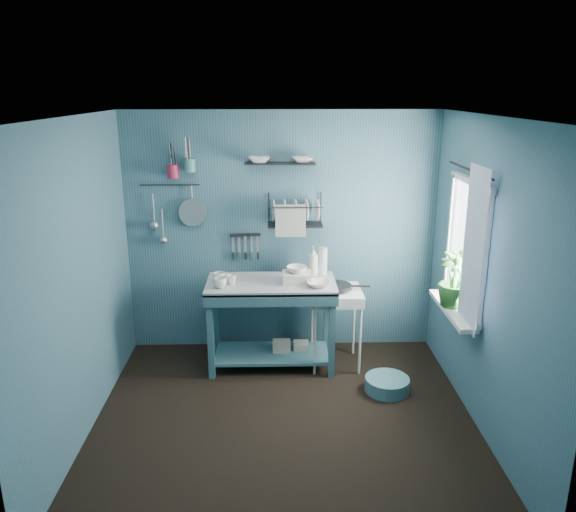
{
  "coord_description": "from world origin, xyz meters",
  "views": [
    {
      "loc": [
        -0.07,
        -4.14,
        2.7
      ],
      "look_at": [
        0.05,
        0.85,
        1.2
      ],
      "focal_mm": 35.0,
      "sensor_mm": 36.0,
      "label": 1
    }
  ],
  "objects_px": {
    "work_counter": "(272,324)",
    "hotplate_stand": "(335,327)",
    "colander": "(193,213)",
    "utensil_cup_teal": "(190,165)",
    "mug_right": "(220,277)",
    "soap_bottle": "(313,261)",
    "potted_plant": "(454,280)",
    "mug_mid": "(232,280)",
    "mug_left": "(220,283)",
    "dish_rack": "(295,210)",
    "wash_tub": "(297,277)",
    "utensil_cup_magenta": "(173,171)",
    "frying_pan": "(336,286)",
    "floor_basin": "(387,384)",
    "water_bottle": "(323,261)",
    "storage_tin_small": "(301,351)",
    "storage_tin_large": "(282,352)"
  },
  "relations": [
    {
      "from": "mug_left",
      "to": "utensil_cup_teal",
      "type": "distance_m",
      "value": 1.22
    },
    {
      "from": "dish_rack",
      "to": "frying_pan",
      "type": "bearing_deg",
      "value": -49.12
    },
    {
      "from": "work_counter",
      "to": "floor_basin",
      "type": "bearing_deg",
      "value": -16.34
    },
    {
      "from": "wash_tub",
      "to": "soap_bottle",
      "type": "xyz_separation_m",
      "value": [
        0.17,
        0.22,
        0.1
      ]
    },
    {
      "from": "utensil_cup_magenta",
      "to": "potted_plant",
      "type": "height_order",
      "value": "utensil_cup_magenta"
    },
    {
      "from": "wash_tub",
      "to": "utensil_cup_teal",
      "type": "xyz_separation_m",
      "value": [
        -1.04,
        0.42,
        1.03
      ]
    },
    {
      "from": "work_counter",
      "to": "storage_tin_small",
      "type": "xyz_separation_m",
      "value": [
        0.3,
        0.08,
        -0.34
      ]
    },
    {
      "from": "mug_mid",
      "to": "potted_plant",
      "type": "relative_size",
      "value": 0.2
    },
    {
      "from": "utensil_cup_teal",
      "to": "storage_tin_large",
      "type": "xyz_separation_m",
      "value": [
        0.89,
        -0.35,
        -1.86
      ]
    },
    {
      "from": "utensil_cup_magenta",
      "to": "storage_tin_small",
      "type": "height_order",
      "value": "utensil_cup_magenta"
    },
    {
      "from": "work_counter",
      "to": "mug_mid",
      "type": "height_order",
      "value": "mug_mid"
    },
    {
      "from": "wash_tub",
      "to": "frying_pan",
      "type": "bearing_deg",
      "value": 3.58
    },
    {
      "from": "floor_basin",
      "to": "wash_tub",
      "type": "bearing_deg",
      "value": 147.09
    },
    {
      "from": "mug_right",
      "to": "soap_bottle",
      "type": "height_order",
      "value": "soap_bottle"
    },
    {
      "from": "soap_bottle",
      "to": "dish_rack",
      "type": "bearing_deg",
      "value": 138.58
    },
    {
      "from": "colander",
      "to": "utensil_cup_teal",
      "type": "bearing_deg",
      "value": -88.68
    },
    {
      "from": "frying_pan",
      "to": "hotplate_stand",
      "type": "bearing_deg",
      "value": 0.0
    },
    {
      "from": "potted_plant",
      "to": "floor_basin",
      "type": "height_order",
      "value": "potted_plant"
    },
    {
      "from": "mug_mid",
      "to": "utensil_cup_magenta",
      "type": "distance_m",
      "value": 1.23
    },
    {
      "from": "storage_tin_large",
      "to": "mug_mid",
      "type": "bearing_deg",
      "value": -167.09
    },
    {
      "from": "mug_left",
      "to": "dish_rack",
      "type": "bearing_deg",
      "value": 35.31
    },
    {
      "from": "soap_bottle",
      "to": "colander",
      "type": "xyz_separation_m",
      "value": [
        -1.21,
        0.23,
        0.45
      ]
    },
    {
      "from": "storage_tin_small",
      "to": "colander",
      "type": "bearing_deg",
      "value": 162.08
    },
    {
      "from": "hotplate_stand",
      "to": "dish_rack",
      "type": "height_order",
      "value": "dish_rack"
    },
    {
      "from": "work_counter",
      "to": "potted_plant",
      "type": "relative_size",
      "value": 2.53
    },
    {
      "from": "mug_mid",
      "to": "mug_right",
      "type": "xyz_separation_m",
      "value": [
        -0.12,
        0.06,
        0.0
      ]
    },
    {
      "from": "utensil_cup_teal",
      "to": "potted_plant",
      "type": "height_order",
      "value": "utensil_cup_teal"
    },
    {
      "from": "potted_plant",
      "to": "storage_tin_small",
      "type": "height_order",
      "value": "potted_plant"
    },
    {
      "from": "utensil_cup_teal",
      "to": "colander",
      "type": "distance_m",
      "value": 0.48
    },
    {
      "from": "soap_bottle",
      "to": "water_bottle",
      "type": "xyz_separation_m",
      "value": [
        0.1,
        0.02,
        -0.01
      ]
    },
    {
      "from": "mug_mid",
      "to": "dish_rack",
      "type": "height_order",
      "value": "dish_rack"
    },
    {
      "from": "water_bottle",
      "to": "potted_plant",
      "type": "bearing_deg",
      "value": -34.19
    },
    {
      "from": "mug_right",
      "to": "storage_tin_small",
      "type": "distance_m",
      "value": 1.16
    },
    {
      "from": "dish_rack",
      "to": "floor_basin",
      "type": "bearing_deg",
      "value": -55.14
    },
    {
      "from": "work_counter",
      "to": "mug_right",
      "type": "bearing_deg",
      "value": -169.11
    },
    {
      "from": "mug_mid",
      "to": "colander",
      "type": "relative_size",
      "value": 0.36
    },
    {
      "from": "soap_bottle",
      "to": "floor_basin",
      "type": "height_order",
      "value": "soap_bottle"
    },
    {
      "from": "work_counter",
      "to": "potted_plant",
      "type": "bearing_deg",
      "value": -7.12
    },
    {
      "from": "frying_pan",
      "to": "dish_rack",
      "type": "distance_m",
      "value": 0.87
    },
    {
      "from": "soap_bottle",
      "to": "frying_pan",
      "type": "height_order",
      "value": "soap_bottle"
    },
    {
      "from": "mug_right",
      "to": "water_bottle",
      "type": "xyz_separation_m",
      "value": [
        1.02,
        0.22,
        0.09
      ]
    },
    {
      "from": "mug_mid",
      "to": "dish_rack",
      "type": "relative_size",
      "value": 0.18
    },
    {
      "from": "water_bottle",
      "to": "hotplate_stand",
      "type": "xyz_separation_m",
      "value": [
        0.12,
        -0.22,
        -0.63
      ]
    },
    {
      "from": "soap_bottle",
      "to": "dish_rack",
      "type": "distance_m",
      "value": 0.54
    },
    {
      "from": "water_bottle",
      "to": "storage_tin_large",
      "type": "distance_m",
      "value": 1.03
    },
    {
      "from": "work_counter",
      "to": "mug_left",
      "type": "xyz_separation_m",
      "value": [
        -0.48,
        -0.16,
        0.49
      ]
    },
    {
      "from": "floor_basin",
      "to": "mug_left",
      "type": "bearing_deg",
      "value": 165.86
    },
    {
      "from": "work_counter",
      "to": "hotplate_stand",
      "type": "xyz_separation_m",
      "value": [
        0.64,
        0.0,
        -0.05
      ]
    },
    {
      "from": "utensil_cup_magenta",
      "to": "dish_rack",
      "type": "bearing_deg",
      "value": -2.37
    },
    {
      "from": "wash_tub",
      "to": "storage_tin_small",
      "type": "xyz_separation_m",
      "value": [
        0.05,
        0.1,
        -0.84
      ]
    }
  ]
}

